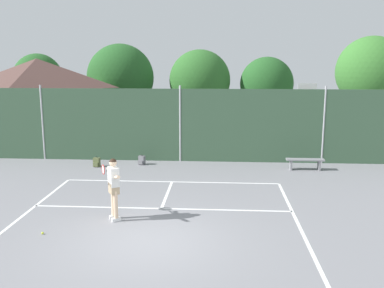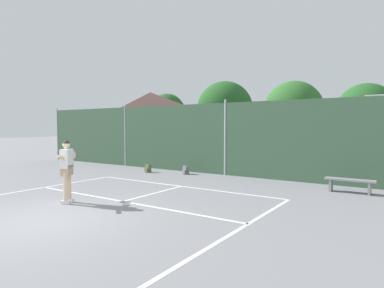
{
  "view_description": "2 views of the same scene",
  "coord_description": "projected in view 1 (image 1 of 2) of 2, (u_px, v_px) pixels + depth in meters",
  "views": [
    {
      "loc": [
        1.8,
        -10.17,
        4.6
      ],
      "look_at": [
        0.78,
        5.51,
        1.5
      ],
      "focal_mm": 39.52,
      "sensor_mm": 36.0,
      "label": 1
    },
    {
      "loc": [
        7.19,
        -4.47,
        2.27
      ],
      "look_at": [
        0.69,
        5.2,
        1.64
      ],
      "focal_mm": 30.58,
      "sensor_mm": 36.0,
      "label": 2
    }
  ],
  "objects": [
    {
      "name": "court_markings",
      "position": [
        152.0,
        231.0,
        11.6
      ],
      "size": [
        8.3,
        11.1,
        0.01
      ],
      "color": "white",
      "rests_on": "ground"
    },
    {
      "name": "courtside_bench",
      "position": [
        305.0,
        162.0,
        18.09
      ],
      "size": [
        1.6,
        0.36,
        0.48
      ],
      "color": "gray",
      "rests_on": "ground"
    },
    {
      "name": "treeline_backdrop",
      "position": [
        214.0,
        78.0,
        27.66
      ],
      "size": [
        25.75,
        4.0,
        6.17
      ],
      "color": "brown",
      "rests_on": "ground"
    },
    {
      "name": "ground_plane",
      "position": [
        148.0,
        241.0,
        10.96
      ],
      "size": [
        120.0,
        120.0,
        0.0
      ],
      "primitive_type": "plane",
      "color": "gray"
    },
    {
      "name": "chainlink_fence",
      "position": [
        180.0,
        125.0,
        19.45
      ],
      "size": [
        26.09,
        0.09,
        3.51
      ],
      "color": "#38563D",
      "rests_on": "ground"
    },
    {
      "name": "backpack_olive",
      "position": [
        97.0,
        162.0,
        18.66
      ],
      "size": [
        0.31,
        0.28,
        0.46
      ],
      "color": "#566038",
      "rests_on": "ground"
    },
    {
      "name": "basketball_hoop",
      "position": [
        306.0,
        109.0,
        20.55
      ],
      "size": [
        0.9,
        0.67,
        3.55
      ],
      "color": "#284CB2",
      "rests_on": "ground"
    },
    {
      "name": "clubhouse_building",
      "position": [
        39.0,
        99.0,
        24.37
      ],
      "size": [
        6.69,
        5.46,
        4.74
      ],
      "color": "beige",
      "rests_on": "ground"
    },
    {
      "name": "tennis_player",
      "position": [
        114.0,
        183.0,
        12.24
      ],
      "size": [
        0.86,
        1.22,
        1.85
      ],
      "color": "silver",
      "rests_on": "ground"
    },
    {
      "name": "backpack_grey",
      "position": [
        142.0,
        160.0,
        19.05
      ],
      "size": [
        0.33,
        0.31,
        0.46
      ],
      "color": "slate",
      "rests_on": "ground"
    },
    {
      "name": "tennis_ball",
      "position": [
        43.0,
        233.0,
        11.4
      ],
      "size": [
        0.07,
        0.07,
        0.07
      ],
      "primitive_type": "sphere",
      "color": "#CCE033",
      "rests_on": "ground"
    }
  ]
}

